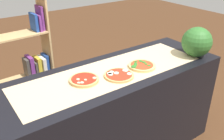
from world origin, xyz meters
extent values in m
cube|color=black|center=(0.00, 0.00, 0.46)|extent=(2.05, 0.69, 0.92)
cube|color=tan|center=(0.00, 0.00, 0.92)|extent=(1.64, 0.50, 0.00)
cylinder|color=tan|center=(-0.27, 0.00, 0.93)|extent=(0.23, 0.23, 0.02)
cylinder|color=#AD2314|center=(-0.27, 0.00, 0.94)|extent=(0.20, 0.20, 0.00)
cylinder|color=#C6B28E|center=(-0.34, -0.04, 0.95)|extent=(0.03, 0.03, 0.01)
cylinder|color=#C6B28E|center=(-0.32, 0.01, 0.95)|extent=(0.03, 0.03, 0.01)
cylinder|color=#C6B28E|center=(-0.20, -0.05, 0.95)|extent=(0.03, 0.03, 0.01)
cylinder|color=#C6B28E|center=(-0.31, -0.05, 0.95)|extent=(0.03, 0.03, 0.01)
cylinder|color=#C6B28E|center=(-0.27, -0.03, 0.95)|extent=(0.02, 0.02, 0.01)
cylinder|color=tan|center=(0.00, -0.10, 0.93)|extent=(0.24, 0.24, 0.02)
cylinder|color=red|center=(0.00, -0.10, 0.94)|extent=(0.21, 0.21, 0.00)
cylinder|color=#EFE5CC|center=(0.08, -0.08, 0.94)|extent=(0.05, 0.05, 0.00)
cylinder|color=#EFE5CC|center=(-0.03, -0.03, 0.94)|extent=(0.03, 0.03, 0.00)
cylinder|color=#EFE5CC|center=(-0.06, -0.05, 0.94)|extent=(0.04, 0.04, 0.00)
cylinder|color=#EFE5CC|center=(0.07, -0.14, 0.94)|extent=(0.04, 0.04, 0.00)
cylinder|color=#EFE5CC|center=(-0.01, -0.07, 0.94)|extent=(0.04, 0.04, 0.00)
cylinder|color=#EFE5CC|center=(-0.06, -0.06, 0.94)|extent=(0.04, 0.04, 0.00)
cylinder|color=#DBB26B|center=(0.27, -0.07, 0.93)|extent=(0.23, 0.23, 0.02)
cylinder|color=red|center=(0.27, -0.07, 0.94)|extent=(0.20, 0.20, 0.00)
ellipsoid|color=#286B23|center=(0.30, -0.09, 0.94)|extent=(0.04, 0.04, 0.00)
ellipsoid|color=#286B23|center=(0.17, -0.07, 0.94)|extent=(0.05, 0.06, 0.00)
ellipsoid|color=#286B23|center=(0.26, 0.00, 0.94)|extent=(0.04, 0.04, 0.00)
ellipsoid|color=#286B23|center=(0.31, -0.05, 0.94)|extent=(0.04, 0.04, 0.00)
ellipsoid|color=#286B23|center=(0.23, -0.03, 0.94)|extent=(0.06, 0.06, 0.00)
ellipsoid|color=#286B23|center=(0.19, -0.06, 0.94)|extent=(0.04, 0.04, 0.00)
ellipsoid|color=#286B23|center=(0.30, -0.01, 0.94)|extent=(0.04, 0.05, 0.00)
ellipsoid|color=#286B23|center=(0.22, -0.05, 0.94)|extent=(0.05, 0.05, 0.00)
ellipsoid|color=#286B23|center=(0.30, -0.13, 0.94)|extent=(0.04, 0.03, 0.00)
ellipsoid|color=#286B23|center=(0.19, -0.06, 0.94)|extent=(0.03, 0.03, 0.00)
ellipsoid|color=#286B23|center=(0.31, -0.05, 0.94)|extent=(0.04, 0.05, 0.00)
sphere|color=#2D6628|center=(0.84, -0.18, 1.06)|extent=(0.28, 0.28, 0.28)
cube|color=tan|center=(-0.14, 1.10, 0.77)|extent=(0.04, 0.24, 1.55)
cube|color=tan|center=(-0.48, 1.07, 0.01)|extent=(0.69, 0.28, 0.02)
cube|color=#2D753D|center=(-0.18, 1.09, 0.11)|extent=(0.05, 0.15, 0.19)
cube|color=#47423D|center=(-0.22, 1.09, 0.11)|extent=(0.04, 0.16, 0.18)
cube|color=#234799|center=(-0.26, 1.09, 0.11)|extent=(0.05, 0.17, 0.17)
cube|color=tan|center=(-0.48, 1.07, 0.52)|extent=(0.69, 0.28, 0.02)
cube|color=#234799|center=(-0.18, 1.09, 0.63)|extent=(0.05, 0.15, 0.21)
cube|color=silver|center=(-0.22, 1.09, 0.62)|extent=(0.05, 0.19, 0.19)
cube|color=gold|center=(-0.27, 1.09, 0.63)|extent=(0.05, 0.15, 0.20)
cube|color=#47423D|center=(-0.32, 1.08, 0.61)|extent=(0.04, 0.17, 0.16)
cube|color=#753384|center=(-0.36, 1.08, 0.65)|extent=(0.05, 0.16, 0.24)
cube|color=#47423D|center=(-0.40, 1.08, 0.64)|extent=(0.04, 0.13, 0.22)
cube|color=tan|center=(-0.48, 1.07, 1.03)|extent=(0.69, 0.28, 0.02)
cube|color=#753384|center=(-0.17, 1.09, 1.17)|extent=(0.04, 0.16, 0.26)
cube|color=#753384|center=(-0.21, 1.09, 1.12)|extent=(0.04, 0.20, 0.17)
cube|color=#234799|center=(-0.25, 1.09, 1.13)|extent=(0.04, 0.16, 0.19)
camera|label=1|loc=(-1.06, -1.49, 1.86)|focal=39.63mm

